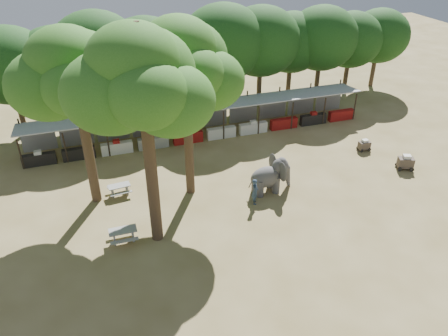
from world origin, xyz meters
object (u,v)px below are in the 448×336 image
object	(u,v)px
picnic_table_near	(123,234)
cart_front	(406,162)
cart_back	(364,145)
yard_tree_center	(139,82)
yard_tree_back	(182,65)
yard_tree_left	(72,76)
elephant	(271,175)
handler	(255,191)
picnic_table_far	(119,188)

from	to	relation	value
picnic_table_near	cart_front	bearing A→B (deg)	4.95
cart_back	cart_front	bearing A→B (deg)	-70.19
yard_tree_center	yard_tree_back	bearing A→B (deg)	53.14
yard_tree_left	yard_tree_back	world-z (taller)	yard_tree_back
elephant	picnic_table_near	xyz separation A→B (m)	(-9.93, -2.13, -0.66)
yard_tree_center	picnic_table_near	distance (m)	8.88
yard_tree_back	elephant	distance (m)	9.19
yard_tree_center	cart_front	size ratio (longest dim) A/B	8.83
yard_tree_back	elephant	xyz separation A→B (m)	(5.20, -1.72, -7.38)
handler	yard_tree_center	bearing A→B (deg)	116.52
handler	elephant	bearing A→B (deg)	-40.02
yard_tree_back	picnic_table_near	size ratio (longest dim) A/B	7.32
handler	cart_back	world-z (taller)	handler
yard_tree_center	handler	world-z (taller)	yard_tree_center
yard_tree_center	handler	size ratio (longest dim) A/B	6.84
cart_back	handler	bearing A→B (deg)	-158.99
yard_tree_left	handler	bearing A→B (deg)	-21.22
picnic_table_near	cart_front	xyz separation A→B (m)	(20.26, 1.61, 0.06)
yard_tree_back	cart_front	xyz separation A→B (m)	(15.53, -2.24, -7.98)
yard_tree_back	cart_back	distance (m)	16.54
yard_tree_left	picnic_table_near	size ratio (longest dim) A/B	7.10
yard_tree_center	yard_tree_back	size ratio (longest dim) A/B	1.06
yard_tree_center	picnic_table_near	bearing A→B (deg)	175.01
handler	cart_front	distance (m)	11.87
yard_tree_center	elephant	bearing A→B (deg)	15.53
picnic_table_far	cart_front	xyz separation A→B (m)	(19.90, -3.19, 0.10)
yard_tree_left	picnic_table_far	distance (m)	7.91
yard_tree_left	cart_back	xyz separation A→B (m)	(20.38, 0.14, -7.74)
elephant	handler	bearing A→B (deg)	-150.90
handler	cart_front	size ratio (longest dim) A/B	1.29
yard_tree_left	elephant	world-z (taller)	yard_tree_left
yard_tree_back	picnic_table_near	bearing A→B (deg)	-140.84
yard_tree_left	yard_tree_center	distance (m)	5.92
yard_tree_center	cart_front	xyz separation A→B (m)	(18.53, 1.76, -8.65)
handler	cart_back	distance (m)	11.40
handler	cart_back	xyz separation A→B (m)	(10.71, 3.89, -0.42)
yard_tree_center	cart_front	distance (m)	20.52
yard_tree_left	elephant	bearing A→B (deg)	-13.65
yard_tree_left	elephant	size ratio (longest dim) A/B	3.60
cart_back	yard_tree_back	bearing A→B (deg)	-174.45
yard_tree_back	cart_back	xyz separation A→B (m)	(14.38, 1.14, -8.08)
picnic_table_near	cart_back	distance (m)	19.75
cart_front	elephant	bearing A→B (deg)	-160.59
yard_tree_center	picnic_table_far	distance (m)	10.14
yard_tree_back	yard_tree_center	bearing A→B (deg)	-126.86
picnic_table_far	yard_tree_left	bearing A→B (deg)	172.48
picnic_table_near	picnic_table_far	xyz separation A→B (m)	(0.36, 4.80, -0.04)
yard_tree_center	yard_tree_back	distance (m)	5.04
picnic_table_near	handler	bearing A→B (deg)	7.85
handler	picnic_table_near	size ratio (longest dim) A/B	1.14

